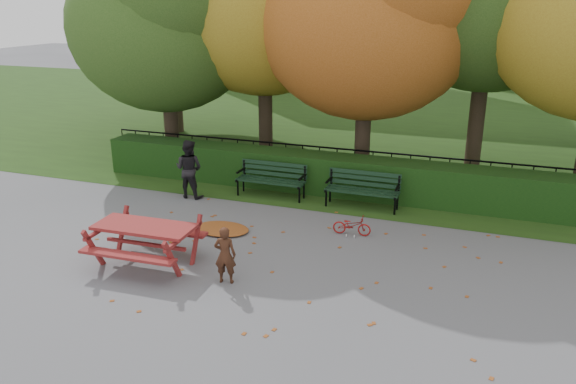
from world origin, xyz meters
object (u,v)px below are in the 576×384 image
(bench_right, at_px, (363,187))
(child, at_px, (225,255))
(picnic_table, at_px, (145,234))
(bicycle, at_px, (352,225))
(bench_left, at_px, (272,177))
(adult, at_px, (189,169))
(tree_a, at_px, (169,12))
(tree_c, at_px, (379,1))

(bench_right, height_order, child, child)
(picnic_table, relative_size, bicycle, 2.38)
(bench_left, xyz_separation_m, adult, (-1.97, -0.80, 0.24))
(picnic_table, bearing_deg, tree_a, 113.21)
(bicycle, bearing_deg, picnic_table, 124.76)
(child, bearing_deg, tree_c, -112.30)
(tree_a, height_order, bicycle, tree_a)
(tree_a, bearing_deg, picnic_table, -64.47)
(tree_a, xyz_separation_m, picnic_table, (3.07, -6.43, -3.88))
(tree_a, height_order, bench_right, tree_a)
(tree_c, bearing_deg, bench_left, -133.36)
(tree_a, xyz_separation_m, bench_left, (3.89, -1.88, -4.00))
(picnic_table, distance_m, child, 1.77)
(bench_left, bearing_deg, bench_right, 0.00)
(tree_a, distance_m, bench_left, 5.89)
(tree_a, distance_m, tree_c, 6.04)
(bench_left, height_order, adult, adult)
(tree_c, distance_m, picnic_table, 8.52)
(bench_right, height_order, adult, adult)
(bench_left, distance_m, picnic_table, 4.63)
(bench_right, bearing_deg, picnic_table, -125.25)
(bench_left, bearing_deg, bicycle, -34.88)
(child, relative_size, bicycle, 1.31)
(tree_c, bearing_deg, picnic_table, -113.42)
(bench_right, bearing_deg, child, -107.28)
(picnic_table, bearing_deg, bicycle, 36.82)
(bicycle, bearing_deg, child, 146.23)
(bench_left, relative_size, child, 1.66)
(tree_c, xyz_separation_m, bench_left, (-2.13, -2.26, -4.30))
(tree_c, height_order, picnic_table, tree_c)
(adult, bearing_deg, tree_c, -142.55)
(bench_right, xyz_separation_m, child, (-1.46, -4.69, 0.02))
(picnic_table, xyz_separation_m, bicycle, (3.39, 2.76, -0.42))
(tree_c, height_order, bicycle, tree_c)
(child, distance_m, adult, 4.86)
(tree_a, xyz_separation_m, child, (4.83, -6.57, -3.98))
(tree_c, relative_size, picnic_table, 4.05)
(tree_a, relative_size, tree_c, 0.94)
(adult, distance_m, bicycle, 4.68)
(tree_c, xyz_separation_m, picnic_table, (-2.95, -6.81, -4.19))
(picnic_table, bearing_deg, bench_left, 77.50)
(bench_right, relative_size, bicycle, 2.17)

